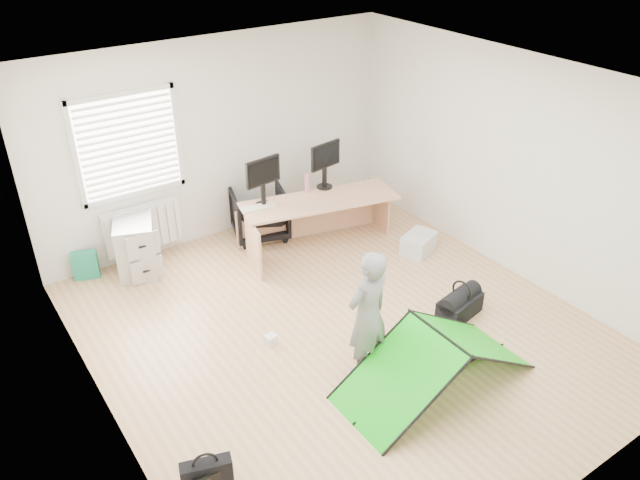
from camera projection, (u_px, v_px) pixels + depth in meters
ground at (340, 329)px, 6.90m from camera, size 5.50×5.50×0.00m
back_wall at (219, 140)px, 8.18m from camera, size 5.00×0.02×2.70m
window at (128, 146)px, 7.46m from camera, size 1.20×0.06×1.20m
radiator at (143, 227)px, 7.99m from camera, size 1.00×0.12×0.60m
desk at (320, 223)px, 8.29m from camera, size 2.15×1.09×0.70m
filing_cabinet at (136, 247)px, 7.74m from camera, size 0.64×0.74×0.72m
monitor_left at (263, 188)px, 7.86m from camera, size 0.51×0.17×0.48m
monitor_right at (325, 171)px, 8.32m from camera, size 0.50×0.19×0.47m
keyboard at (258, 207)px, 7.91m from camera, size 0.46×0.21×0.02m
thermos at (307, 183)px, 8.26m from camera, size 0.09×0.09×0.26m
office_chair at (260, 214)px, 8.55m from camera, size 0.91×0.92×0.67m
person at (368, 315)px, 5.98m from camera, size 0.55×0.40×1.39m
kite at (436, 358)px, 6.02m from camera, size 2.01×0.89×0.62m
storage_crate at (419, 243)px, 8.26m from camera, size 0.55×0.47×0.26m
tote_bag at (86, 265)px, 7.71m from camera, size 0.33×0.23×0.36m
laptop_bag at (207, 476)px, 5.01m from camera, size 0.43×0.25×0.31m
white_box at (271, 340)px, 6.66m from camera, size 0.13×0.13×0.11m
duffel_bag at (459, 307)px, 7.06m from camera, size 0.60×0.38×0.24m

